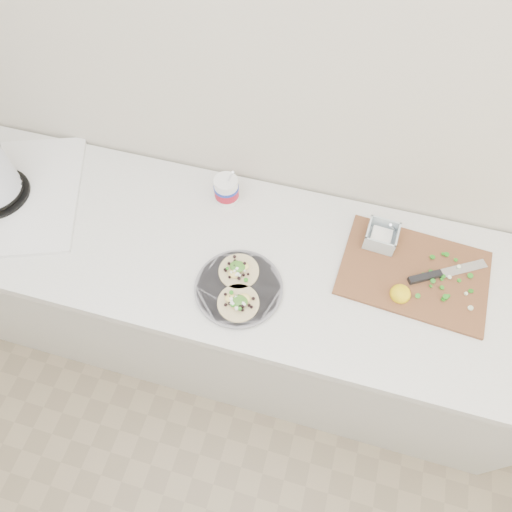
# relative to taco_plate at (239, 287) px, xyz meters

# --- Properties ---
(counter) EXTENTS (2.44, 0.66, 0.90)m
(counter) POSITION_rel_taco_plate_xyz_m (-0.09, 0.15, -0.47)
(counter) COLOR beige
(counter) RESTS_ON ground
(taco_plate) EXTENTS (0.28, 0.28, 0.04)m
(taco_plate) POSITION_rel_taco_plate_xyz_m (0.00, 0.00, 0.00)
(taco_plate) COLOR slate
(taco_plate) RESTS_ON counter
(tub) EXTENTS (0.09, 0.09, 0.20)m
(tub) POSITION_rel_taco_plate_xyz_m (-0.14, 0.34, 0.05)
(tub) COLOR white
(tub) RESTS_ON counter
(cutboard) EXTENTS (0.49, 0.36, 0.07)m
(cutboard) POSITION_rel_taco_plate_xyz_m (0.53, 0.22, 0.00)
(cutboard) COLOR brown
(cutboard) RESTS_ON counter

